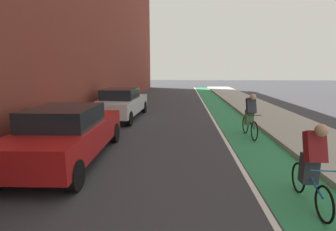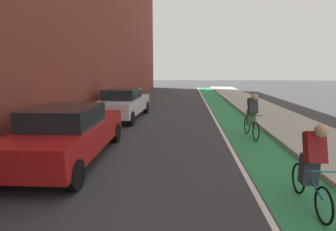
{
  "view_description": "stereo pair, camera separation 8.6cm",
  "coord_description": "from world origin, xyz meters",
  "px_view_note": "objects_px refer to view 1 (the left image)",
  "views": [
    {
      "loc": [
        0.47,
        4.79,
        2.51
      ],
      "look_at": [
        0.11,
        10.83,
        1.4
      ],
      "focal_mm": 27.28,
      "sensor_mm": 36.0,
      "label": 1
    },
    {
      "loc": [
        0.56,
        4.8,
        2.51
      ],
      "look_at": [
        0.11,
        10.83,
        1.4
      ],
      "focal_mm": 27.28,
      "sensor_mm": 36.0,
      "label": 2
    }
  ],
  "objects_px": {
    "parked_sedan_white": "(122,103)",
    "cyclist_trailing": "(312,162)",
    "parked_sedan_red": "(68,133)",
    "cyclist_far": "(250,115)"
  },
  "relations": [
    {
      "from": "cyclist_trailing",
      "to": "cyclist_far",
      "type": "xyz_separation_m",
      "value": [
        0.12,
        4.87,
        -0.03
      ]
    },
    {
      "from": "parked_sedan_white",
      "to": "cyclist_trailing",
      "type": "xyz_separation_m",
      "value": [
        5.48,
        -8.11,
        0.06
      ]
    },
    {
      "from": "parked_sedan_red",
      "to": "cyclist_far",
      "type": "height_order",
      "value": "cyclist_far"
    },
    {
      "from": "cyclist_far",
      "to": "parked_sedan_white",
      "type": "bearing_deg",
      "value": 149.97
    },
    {
      "from": "parked_sedan_red",
      "to": "cyclist_trailing",
      "type": "height_order",
      "value": "cyclist_trailing"
    },
    {
      "from": "parked_sedan_white",
      "to": "cyclist_trailing",
      "type": "bearing_deg",
      "value": -55.95
    },
    {
      "from": "parked_sedan_white",
      "to": "cyclist_far",
      "type": "bearing_deg",
      "value": -30.03
    },
    {
      "from": "parked_sedan_red",
      "to": "parked_sedan_white",
      "type": "height_order",
      "value": "same"
    },
    {
      "from": "cyclist_far",
      "to": "cyclist_trailing",
      "type": "bearing_deg",
      "value": -91.47
    },
    {
      "from": "parked_sedan_red",
      "to": "cyclist_trailing",
      "type": "relative_size",
      "value": 2.84
    }
  ]
}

